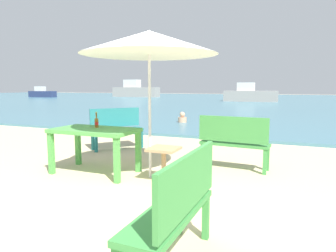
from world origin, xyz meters
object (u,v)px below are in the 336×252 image
object	(u,v)px
side_table_wood	(164,160)
bench_teal_center	(116,126)
picnic_table_green	(95,135)
bench_green_left	(178,204)
boat_tanker	(250,95)
beer_bottle_amber	(97,122)
swimmer_person	(182,118)
boat_ferry	(135,91)
boat_sailboat	(42,93)
bench_green_right	(234,139)
patio_umbrella	(149,43)

from	to	relation	value
side_table_wood	bench_teal_center	size ratio (longest dim) A/B	0.47
picnic_table_green	bench_teal_center	size ratio (longest dim) A/B	1.21
side_table_wood	bench_green_left	xyz separation A→B (m)	(0.99, -1.99, 0.19)
picnic_table_green	boat_tanker	world-z (taller)	boat_tanker
picnic_table_green	side_table_wood	xyz separation A→B (m)	(1.28, -0.03, -0.30)
bench_teal_center	beer_bottle_amber	bearing A→B (deg)	-67.70
beer_bottle_amber	swimmer_person	world-z (taller)	beer_bottle_amber
boat_ferry	boat_sailboat	distance (m)	12.44
bench_green_left	swimmer_person	bearing A→B (deg)	109.78
bench_green_right	boat_ferry	xyz separation A→B (m)	(-19.29, 31.55, 0.38)
picnic_table_green	boat_sailboat	distance (m)	38.93
picnic_table_green	patio_umbrella	xyz separation A→B (m)	(0.99, 0.09, 1.47)
patio_umbrella	bench_green_right	world-z (taller)	patio_umbrella
picnic_table_green	bench_green_right	world-z (taller)	bench_green_right
bench_green_left	boat_sailboat	world-z (taller)	boat_sailboat
beer_bottle_amber	patio_umbrella	xyz separation A→B (m)	(1.05, -0.05, 1.26)
bench_teal_center	boat_ferry	distance (m)	34.84
picnic_table_green	patio_umbrella	bearing A→B (deg)	5.20
boat_tanker	boat_sailboat	xyz separation A→B (m)	(-27.31, 1.58, -0.12)
side_table_wood	boat_sailboat	world-z (taller)	boat_sailboat
side_table_wood	bench_teal_center	distance (m)	2.84
picnic_table_green	boat_sailboat	size ratio (longest dim) A/B	0.36
picnic_table_green	boat_tanker	size ratio (longest dim) A/B	0.29
picnic_table_green	patio_umbrella	world-z (taller)	patio_umbrella
beer_bottle_amber	boat_sailboat	distance (m)	38.80
patio_umbrella	bench_teal_center	world-z (taller)	patio_umbrella
boat_sailboat	bench_green_right	bearing A→B (deg)	-40.38
side_table_wood	boat_tanker	world-z (taller)	boat_tanker
boat_ferry	boat_sailboat	world-z (taller)	boat_ferry
bench_teal_center	swimmer_person	distance (m)	4.99
boat_tanker	boat_sailboat	bearing A→B (deg)	176.69
boat_sailboat	bench_teal_center	bearing A→B (deg)	-42.33
patio_umbrella	side_table_wood	bearing A→B (deg)	-22.26
beer_bottle_amber	boat_sailboat	size ratio (longest dim) A/B	0.07
boat_ferry	bench_teal_center	bearing A→B (deg)	-61.94
picnic_table_green	bench_green_left	xyz separation A→B (m)	(2.26, -2.02, -0.11)
side_table_wood	swimmer_person	bearing A→B (deg)	107.77
side_table_wood	bench_green_left	distance (m)	2.23
bench_green_right	beer_bottle_amber	bearing A→B (deg)	-156.23
patio_umbrella	side_table_wood	distance (m)	1.79
patio_umbrella	boat_tanker	bearing A→B (deg)	94.21
patio_umbrella	bench_teal_center	bearing A→B (deg)	134.20
side_table_wood	boat_sailboat	xyz separation A→B (m)	(-29.45, 26.90, 0.24)
swimmer_person	bench_green_right	bearing A→B (deg)	-62.13
bench_teal_center	boat_ferry	bearing A→B (deg)	118.06
bench_green_left	boat_tanker	world-z (taller)	boat_tanker
beer_bottle_amber	boat_ferry	bearing A→B (deg)	117.76
side_table_wood	beer_bottle_amber	bearing A→B (deg)	172.80
bench_teal_center	picnic_table_green	bearing A→B (deg)	-67.65
bench_green_right	boat_tanker	xyz separation A→B (m)	(-2.99, 24.19, 0.18)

